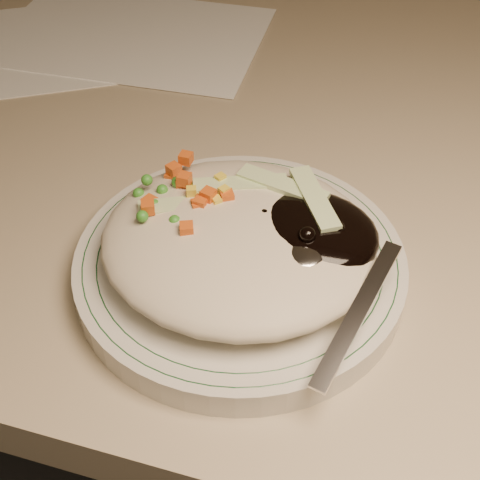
# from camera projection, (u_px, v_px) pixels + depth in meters

# --- Properties ---
(desk) EXTENTS (1.40, 0.70, 0.74)m
(desk) POSITION_uv_depth(u_px,v_px,m) (366.00, 296.00, 0.75)
(desk) COLOR tan
(desk) RESTS_ON ground
(plate) EXTENTS (0.24, 0.24, 0.02)m
(plate) POSITION_uv_depth(u_px,v_px,m) (240.00, 266.00, 0.49)
(plate) COLOR silver
(plate) RESTS_ON desk
(plate_rim) EXTENTS (0.23, 0.23, 0.00)m
(plate_rim) POSITION_uv_depth(u_px,v_px,m) (240.00, 256.00, 0.48)
(plate_rim) COLOR #144723
(plate_rim) RESTS_ON plate
(meal) EXTENTS (0.21, 0.19, 0.05)m
(meal) POSITION_uv_depth(u_px,v_px,m) (246.00, 236.00, 0.46)
(meal) COLOR #BFB49B
(meal) RESTS_ON plate
(papers) EXTENTS (0.42, 0.33, 0.00)m
(papers) POSITION_uv_depth(u_px,v_px,m) (90.00, 40.00, 0.76)
(papers) COLOR white
(papers) RESTS_ON desk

